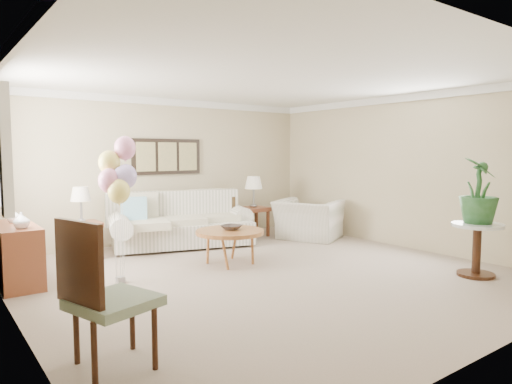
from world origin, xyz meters
The scene contains 18 objects.
ground_plane centered at (0.00, 0.00, 0.00)m, with size 6.00×6.00×0.00m, color gray.
room_shell centered at (-0.11, 0.09, 1.63)m, with size 6.04×6.04×2.60m.
wall_art_triptych centered at (0.00, 2.96, 1.55)m, with size 1.35×0.06×0.65m.
sofa centered at (-0.05, 2.32, 0.37)m, with size 2.82×1.56×0.95m.
end_table_left centered at (-1.73, 2.35, 0.48)m, with size 0.52×0.48×0.57m.
end_table_right centered at (1.52, 2.35, 0.48)m, with size 0.52×0.47×0.57m.
lamp_left centered at (-1.73, 2.35, 0.98)m, with size 0.31×0.31×0.54m.
lamp_right centered at (1.52, 2.35, 1.02)m, with size 0.34×0.34×0.60m.
coffee_table centered at (-0.08, 0.74, 0.46)m, with size 0.99×0.99×0.50m.
decor_bowl centered at (-0.05, 0.75, 0.54)m, with size 0.29×0.29×0.07m, color #312824.
armchair centered at (2.18, 1.50, 0.37)m, with size 1.13×0.98×0.73m, color silver.
side_table centered at (2.18, -1.73, 0.53)m, with size 0.65×0.65×0.70m.
potted_plant centered at (2.20, -1.71, 1.13)m, with size 0.48×0.48×0.86m, color #1E511F.
accent_chair centered at (-2.63, -1.41, 0.59)m, with size 0.70×0.70×1.14m.
credenza centered at (-2.76, 1.50, 0.37)m, with size 0.46×1.20×0.74m.
vase_white centered at (-2.74, 1.14, 0.84)m, with size 0.18×0.18×0.19m, color white.
vase_sage centered at (-2.74, 1.69, 0.83)m, with size 0.17×0.17×0.18m, color silver.
balloon_cluster centered at (-1.72, 0.72, 1.37)m, with size 0.51×0.49×1.83m.
Camera 1 is at (-3.67, -4.74, 1.63)m, focal length 32.00 mm.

